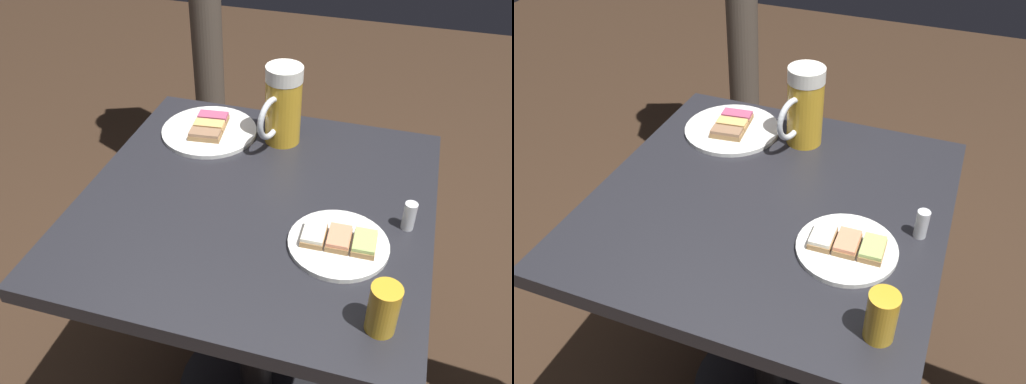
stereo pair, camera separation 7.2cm
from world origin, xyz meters
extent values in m
cylinder|color=black|center=(0.00, 0.00, 0.35)|extent=(0.09, 0.09, 0.67)
cube|color=#232328|center=(0.00, 0.00, 0.69)|extent=(0.73, 0.74, 0.04)
cylinder|color=white|center=(0.19, -0.09, 0.71)|extent=(0.19, 0.19, 0.01)
cube|color=#9E7547|center=(0.24, -0.09, 0.72)|extent=(0.05, 0.07, 0.01)
cube|color=#ADC66B|center=(0.24, -0.09, 0.73)|extent=(0.04, 0.06, 0.01)
cube|color=#9E7547|center=(0.19, -0.09, 0.72)|extent=(0.05, 0.07, 0.01)
cube|color=#EA8E66|center=(0.19, -0.09, 0.73)|extent=(0.04, 0.06, 0.01)
cube|color=#9E7547|center=(0.14, -0.09, 0.72)|extent=(0.05, 0.07, 0.01)
cube|color=white|center=(0.14, -0.09, 0.73)|extent=(0.04, 0.06, 0.01)
cylinder|color=white|center=(-0.19, 0.22, 0.71)|extent=(0.24, 0.24, 0.01)
cube|color=#9E7547|center=(-0.18, 0.18, 0.72)|extent=(0.08, 0.05, 0.01)
cube|color=#997051|center=(-0.18, 0.18, 0.73)|extent=(0.08, 0.04, 0.01)
cube|color=#9E7547|center=(-0.19, 0.22, 0.72)|extent=(0.08, 0.05, 0.01)
cube|color=#E5B266|center=(-0.19, 0.22, 0.73)|extent=(0.08, 0.04, 0.01)
cube|color=#9E7547|center=(-0.19, 0.26, 0.72)|extent=(0.08, 0.05, 0.01)
cube|color=#BC4C70|center=(-0.19, 0.26, 0.73)|extent=(0.08, 0.04, 0.01)
cylinder|color=gold|center=(-0.01, 0.24, 0.78)|extent=(0.09, 0.09, 0.16)
cylinder|color=white|center=(-0.01, 0.24, 0.88)|extent=(0.09, 0.09, 0.03)
torus|color=silver|center=(-0.02, 0.19, 0.79)|extent=(0.04, 0.10, 0.10)
cylinder|color=gold|center=(0.29, -0.26, 0.75)|extent=(0.05, 0.05, 0.09)
cylinder|color=silver|center=(0.31, 0.00, 0.73)|extent=(0.03, 0.03, 0.06)
cylinder|color=#51473D|center=(-0.43, 0.85, 0.47)|extent=(0.11, 0.11, 0.94)
cylinder|color=#51473D|center=(-0.52, 1.06, 0.47)|extent=(0.11, 0.11, 0.94)
camera|label=1|loc=(0.26, -0.86, 1.43)|focal=38.44mm
camera|label=2|loc=(0.33, -0.84, 1.43)|focal=38.44mm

